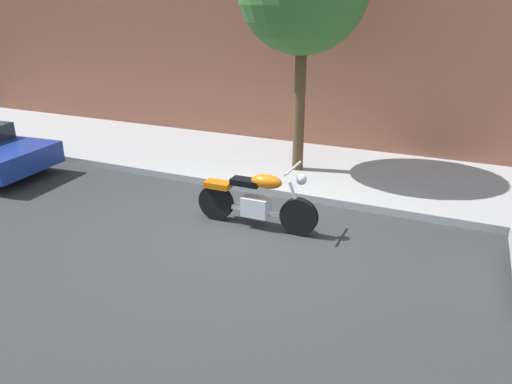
% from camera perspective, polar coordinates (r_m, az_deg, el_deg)
% --- Properties ---
extents(ground_plane, '(60.00, 60.00, 0.00)m').
position_cam_1_polar(ground_plane, '(7.86, -1.52, -4.59)').
color(ground_plane, '#303335').
extents(sidewalk, '(22.89, 3.38, 0.14)m').
position_cam_1_polar(sidewalk, '(10.65, 6.11, 2.80)').
color(sidewalk, '#A2A2A2').
rests_on(sidewalk, ground).
extents(motorcycle, '(2.09, 0.70, 1.11)m').
position_cam_1_polar(motorcycle, '(7.84, 0.01, -1.06)').
color(motorcycle, black).
rests_on(motorcycle, ground).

